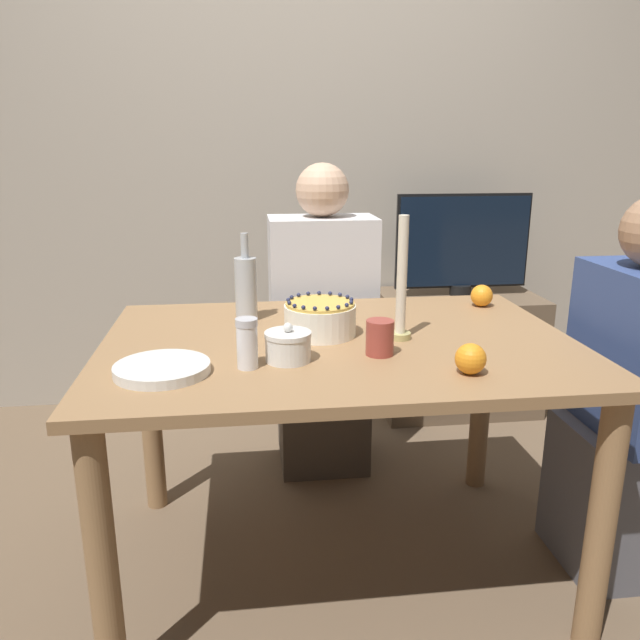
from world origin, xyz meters
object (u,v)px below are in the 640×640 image
Objects in this scene: cake at (320,319)px; candle at (401,288)px; sugar_bowl at (288,346)px; sugar_shaker at (247,343)px; tv_monitor at (463,243)px; bottle at (246,287)px; person_woman_floral at (632,416)px; person_man_blue_shirt at (322,340)px.

candle is (0.22, -0.06, 0.10)m from cake.
sugar_shaker reaches higher than sugar_bowl.
tv_monitor is (1.01, 1.33, 0.02)m from sugar_shaker.
candle is at bearing -30.27° from bottle.
candle reaches higher than sugar_bowl.
sugar_shaker is 1.67m from tv_monitor.
person_woman_floral is at bearing -6.49° from candle.
cake reaches higher than sugar_bowl.
sugar_shaker is (-0.21, -0.25, 0.02)m from cake.
cake is 1.73× the size of sugar_bowl.
tv_monitor is at bearing 53.33° from cake.
sugar_bowl is at bearing -155.98° from candle.
cake is at bearing 49.99° from sugar_shaker.
candle is at bearing 83.51° from person_woman_floral.
bottle reaches higher than sugar_shaker.
cake is 1.63× the size of sugar_shaker.
sugar_shaker is 0.47m from candle.
person_man_blue_shirt is (-0.13, 0.67, -0.36)m from candle.
tv_monitor reaches higher than sugar_bowl.
bottle is (0.00, 0.43, 0.04)m from sugar_shaker.
person_man_blue_shirt is at bearing 55.63° from bottle.
person_man_blue_shirt is (0.08, 0.61, -0.26)m from cake.
bottle is (-0.21, 0.18, 0.06)m from cake.
person_man_blue_shirt reaches higher than tv_monitor.
sugar_shaker is (-0.10, -0.04, 0.02)m from sugar_bowl.
person_man_blue_shirt is at bearing 82.14° from cake.
tv_monitor is (0.80, 1.08, 0.03)m from cake.
person_man_blue_shirt is (0.19, 0.82, -0.25)m from sugar_bowl.
sugar_bowl is 0.19× the size of tv_monitor.
sugar_bowl is 0.10× the size of person_man_blue_shirt.
cake is at bearing -126.67° from tv_monitor.
cake is 0.32× the size of tv_monitor.
candle is at bearing 23.39° from sugar_shaker.
person_woman_floral is at bearing 5.47° from sugar_shaker.
tv_monitor is at bearing -146.81° from person_man_blue_shirt.
person_woman_floral is (1.01, 0.07, -0.28)m from sugar_bowl.
bottle is at bearing -138.44° from tv_monitor.
sugar_bowl is at bearing -75.76° from bottle.
tv_monitor reaches higher than sugar_shaker.
tv_monitor is at bearing 4.74° from person_woman_floral.
person_man_blue_shirt is (0.29, 0.42, -0.32)m from bottle.
person_woman_floral reaches higher than sugar_bowl.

